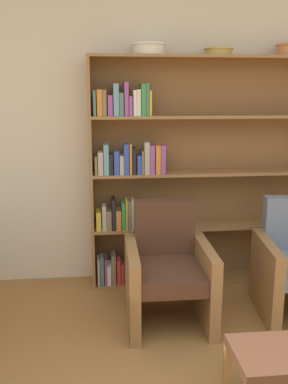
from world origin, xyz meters
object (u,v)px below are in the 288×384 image
(bowl_stoneware, at_px, (219,51))
(footstool, at_px, (269,362))
(bookshelf, at_px, (190,176))
(armchair_leather, at_px, (168,271))
(bowl_cream, at_px, (149,48))

(bowl_stoneware, height_order, footstool, bowl_stoneware)
(bookshelf, bearing_deg, armchair_leather, -113.55)
(bookshelf, bearing_deg, bowl_stoneware, -5.74)
(bowl_stoneware, xyz_separation_m, armchair_leather, (-0.52, -0.68, -1.68))
(armchair_leather, distance_m, footstool, 1.13)
(bowl_cream, distance_m, bowl_stoneware, 0.59)
(armchair_leather, bearing_deg, bowl_cream, -83.02)
(bowl_cream, relative_size, bowl_stoneware, 1.14)
(bookshelf, height_order, armchair_leather, bookshelf)
(bookshelf, bearing_deg, footstool, -87.52)
(armchair_leather, bearing_deg, bowl_stoneware, -126.43)
(bowl_stoneware, distance_m, armchair_leather, 1.89)
(bowl_cream, xyz_separation_m, bowl_stoneware, (0.59, 0.00, -0.02))
(bookshelf, relative_size, bowl_stoneware, 8.81)
(bowl_cream, bearing_deg, armchair_leather, -83.78)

